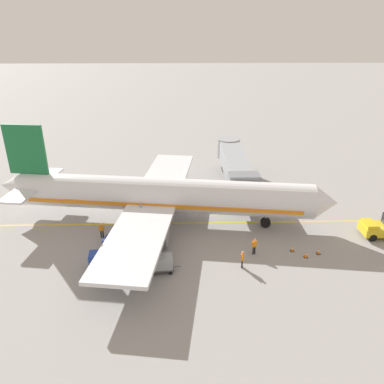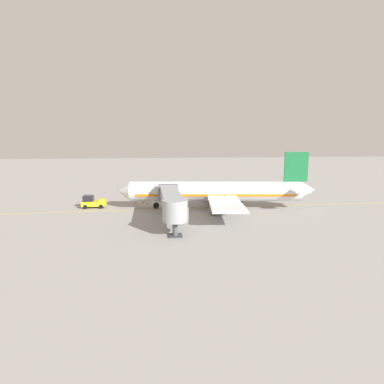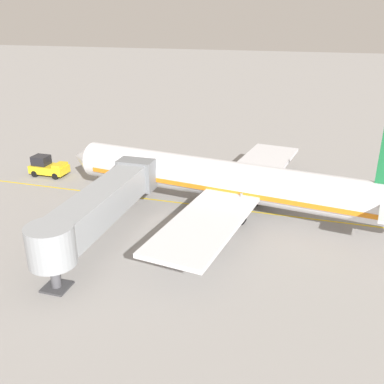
{
  "view_description": "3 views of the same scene",
  "coord_description": "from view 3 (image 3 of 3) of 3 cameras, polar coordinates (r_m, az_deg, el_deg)",
  "views": [
    {
      "loc": [
        36.12,
        0.59,
        20.0
      ],
      "look_at": [
        -3.15,
        1.61,
        2.41
      ],
      "focal_mm": 34.54,
      "sensor_mm": 36.0,
      "label": 1
    },
    {
      "loc": [
        -55.29,
        10.6,
        12.23
      ],
      "look_at": [
        -2.02,
        3.08,
        3.49
      ],
      "focal_mm": 28.16,
      "sensor_mm": 36.0,
      "label": 2
    },
    {
      "loc": [
        -38.77,
        -9.23,
        18.15
      ],
      "look_at": [
        -3.36,
        1.34,
        2.83
      ],
      "focal_mm": 40.34,
      "sensor_mm": 36.0,
      "label": 3
    }
  ],
  "objects": [
    {
      "name": "ground_plane",
      "position": [
        43.8,
        2.94,
        -1.99
      ],
      "size": [
        400.0,
        400.0,
        0.0
      ],
      "primitive_type": "plane",
      "color": "gray"
    },
    {
      "name": "gate_lead_in_line",
      "position": [
        43.8,
        2.94,
        -1.99
      ],
      "size": [
        0.24,
        80.0,
        0.01
      ],
      "primitive_type": "cube",
      "color": "gold",
      "rests_on": "ground"
    },
    {
      "name": "parked_airliner",
      "position": [
        41.7,
        5.3,
        1.39
      ],
      "size": [
        30.43,
        37.31,
        10.63
      ],
      "color": "silver",
      "rests_on": "ground"
    },
    {
      "name": "jet_bridge",
      "position": [
        36.54,
        -12.11,
        -1.72
      ],
      "size": [
        17.31,
        3.5,
        4.98
      ],
      "color": "#93999E",
      "rests_on": "ground"
    },
    {
      "name": "pushback_tractor",
      "position": [
        54.77,
        -18.53,
        3.19
      ],
      "size": [
        2.26,
        4.42,
        2.4
      ],
      "color": "gold",
      "rests_on": "ground"
    },
    {
      "name": "baggage_tug_lead",
      "position": [
        47.01,
        11.43,
        0.28
      ],
      "size": [
        1.75,
        2.7,
        1.62
      ],
      "color": "#1E339E",
      "rests_on": "ground"
    },
    {
      "name": "baggage_cart_front",
      "position": [
        51.19,
        6.93,
        2.72
      ],
      "size": [
        1.49,
        2.95,
        1.58
      ],
      "color": "#4C4C51",
      "rests_on": "ground"
    },
    {
      "name": "baggage_cart_second_in_train",
      "position": [
        50.84,
        9.88,
        2.4
      ],
      "size": [
        1.49,
        2.95,
        1.58
      ],
      "color": "#4C4C51",
      "rests_on": "ground"
    },
    {
      "name": "baggage_cart_third_in_train",
      "position": [
        49.99,
        12.86,
        1.81
      ],
      "size": [
        1.49,
        2.95,
        1.58
      ],
      "color": "#4C4C51",
      "rests_on": "ground"
    },
    {
      "name": "ground_crew_wing_walker",
      "position": [
        45.04,
        13.6,
        -0.59
      ],
      "size": [
        0.28,
        0.73,
        1.69
      ],
      "color": "#232328",
      "rests_on": "ground"
    },
    {
      "name": "ground_crew_loader",
      "position": [
        52.42,
        -1.06,
        3.36
      ],
      "size": [
        0.73,
        0.3,
        1.69
      ],
      "color": "#232328",
      "rests_on": "ground"
    },
    {
      "name": "ground_crew_marshaller",
      "position": [
        50.98,
        -3.35,
        2.77
      ],
      "size": [
        0.4,
        0.69,
        1.69
      ],
      "color": "#232328",
      "rests_on": "ground"
    },
    {
      "name": "safety_cone_nose_left",
      "position": [
        52.24,
        -7.46,
        2.33
      ],
      "size": [
        0.36,
        0.36,
        0.59
      ],
      "color": "black",
      "rests_on": "ground"
    },
    {
      "name": "safety_cone_nose_right",
      "position": [
        53.55,
        -7.98,
        2.81
      ],
      "size": [
        0.36,
        0.36,
        0.59
      ],
      "color": "black",
      "rests_on": "ground"
    },
    {
      "name": "safety_cone_wing_tip",
      "position": [
        53.66,
        -9.59,
        2.75
      ],
      "size": [
        0.36,
        0.36,
        0.59
      ],
      "color": "black",
      "rests_on": "ground"
    }
  ]
}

